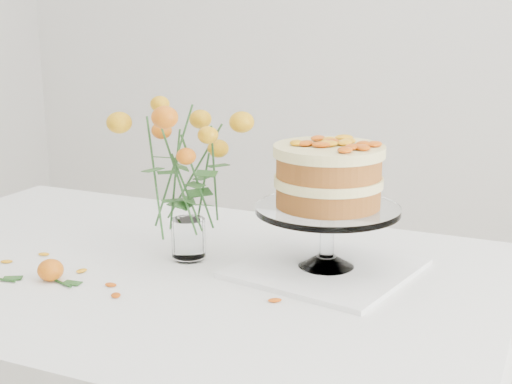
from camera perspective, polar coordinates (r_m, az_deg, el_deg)
table at (r=1.55m, az=-7.75°, el=-8.63°), size 1.43×0.93×0.76m
napkin at (r=1.48m, az=5.63°, el=-6.09°), size 0.38×0.38×0.01m
cake_stand at (r=1.42m, az=5.81°, el=0.75°), size 0.29×0.29×0.26m
rose_vase at (r=1.49m, az=-5.57°, el=2.36°), size 0.30×0.30×0.36m
loose_rose_far at (r=1.47m, az=-16.11°, el=-6.03°), size 0.09×0.05×0.04m
stray_petal_a at (r=1.51m, az=-13.78°, el=-6.15°), size 0.03×0.02×0.00m
stray_petal_b at (r=1.42m, az=-11.55°, el=-7.30°), size 0.03×0.02×0.00m
stray_petal_c at (r=1.37m, az=-11.15°, el=-8.12°), size 0.03×0.02×0.00m
stray_petal_d at (r=1.63m, az=-16.61°, el=-4.80°), size 0.03×0.02×0.00m
stray_petal_e at (r=1.61m, az=-19.32°, el=-5.28°), size 0.03×0.02×0.00m
stray_petal_f at (r=1.32m, az=1.52°, el=-8.67°), size 0.03×0.02×0.00m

